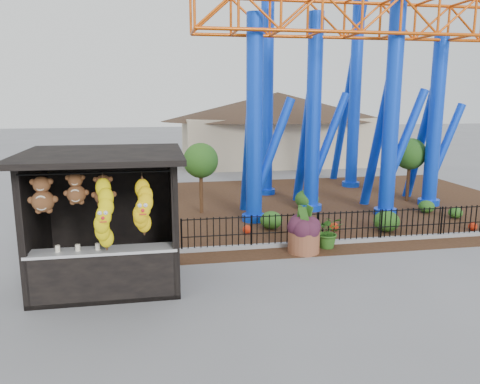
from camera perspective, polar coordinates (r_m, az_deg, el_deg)
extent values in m
plane|color=slate|center=(10.71, 0.43, -12.19)|extent=(120.00, 120.00, 0.00)
cube|color=#331E11|center=(19.06, 7.82, -1.62)|extent=(18.00, 12.00, 0.02)
cube|color=gray|center=(14.55, 13.92, -5.80)|extent=(18.00, 0.18, 0.12)
cube|color=black|center=(11.70, -15.55, -10.26)|extent=(3.20, 2.60, 0.10)
cube|color=black|center=(12.45, -15.41, -1.93)|extent=(3.20, 0.12, 3.00)
cube|color=black|center=(11.52, -23.60, -3.57)|extent=(0.12, 2.60, 3.00)
cube|color=black|center=(11.20, -8.08, -3.11)|extent=(0.12, 2.60, 3.00)
cube|color=black|center=(10.72, -16.53, 4.37)|extent=(3.50, 3.40, 0.12)
cube|color=black|center=(10.37, -25.07, -5.31)|extent=(0.14, 0.14, 3.00)
cube|color=black|center=(10.01, -7.85, -4.87)|extent=(0.14, 0.14, 3.00)
cube|color=black|center=(10.55, -16.20, -9.83)|extent=(3.00, 0.50, 1.10)
cube|color=#BBBBC0|center=(10.36, -16.38, -6.88)|extent=(3.10, 0.55, 0.06)
cylinder|color=black|center=(9.57, -17.21, 2.25)|extent=(2.90, 0.04, 0.04)
cylinder|color=blue|center=(16.00, 1.76, 8.63)|extent=(0.56, 0.56, 7.00)
cylinder|color=blue|center=(16.52, 1.69, -3.16)|extent=(0.84, 0.84, 0.24)
cylinder|color=blue|center=(17.82, 8.94, 9.28)|extent=(0.56, 0.56, 7.30)
cylinder|color=blue|center=(18.30, 8.60, -1.83)|extent=(0.84, 0.84, 0.24)
cylinder|color=blue|center=(17.72, 18.00, 9.17)|extent=(0.56, 0.56, 7.50)
cylinder|color=blue|center=(18.20, 17.30, -2.31)|extent=(0.84, 0.84, 0.24)
cylinder|color=blue|center=(20.04, 22.67, 7.77)|extent=(0.56, 0.56, 6.60)
cylinder|color=blue|center=(20.45, 21.99, -1.14)|extent=(0.84, 0.84, 0.24)
cylinder|color=blue|center=(20.71, 3.30, 12.74)|extent=(0.56, 0.56, 9.50)
cylinder|color=blue|center=(21.12, 3.15, 0.08)|extent=(0.84, 0.84, 0.24)
cylinder|color=blue|center=(23.12, 13.93, 13.54)|extent=(0.56, 0.56, 10.50)
cylinder|color=blue|center=(23.48, 13.33, 0.94)|extent=(0.84, 0.84, 0.24)
cylinder|color=blue|center=(16.95, 1.11, 5.83)|extent=(0.36, 2.21, 5.85)
cylinder|color=blue|center=(16.54, 3.91, 5.05)|extent=(1.62, 0.32, 3.73)
cylinder|color=blue|center=(18.73, 7.95, 6.61)|extent=(0.36, 2.29, 6.10)
cylinder|color=blue|center=(18.42, 10.60, 5.87)|extent=(1.67, 0.32, 3.88)
cylinder|color=blue|center=(18.57, 16.52, 6.44)|extent=(0.36, 2.34, 6.26)
cylinder|color=blue|center=(18.39, 19.28, 5.64)|extent=(1.71, 0.32, 3.99)
cylinder|color=blue|center=(20.86, 21.17, 5.72)|extent=(0.36, 2.10, 5.53)
cylinder|color=blue|center=(20.74, 23.65, 5.04)|extent=(1.54, 0.32, 3.52)
cylinder|color=brown|center=(13.32, 7.77, -6.04)|extent=(1.14, 1.14, 0.62)
ellipsoid|color=#361525|center=(13.15, 7.84, -3.42)|extent=(0.70, 0.70, 0.64)
imported|color=#225F1C|center=(13.79, 10.73, -4.77)|extent=(1.11, 1.05, 0.97)
ellipsoid|color=#244F17|center=(15.49, 3.83, -3.45)|extent=(0.74, 0.74, 0.59)
ellipsoid|color=#244F17|center=(15.90, 17.43, -3.42)|extent=(0.84, 0.84, 0.67)
ellipsoid|color=#244F17|center=(18.96, 21.78, -1.66)|extent=(0.59, 0.59, 0.47)
ellipsoid|color=#244F17|center=(18.41, 8.16, -0.88)|extent=(0.93, 0.93, 0.74)
ellipsoid|color=#244F17|center=(18.54, 24.79, -2.30)|extent=(0.50, 0.50, 0.40)
sphere|color=red|center=(14.95, 0.87, -4.59)|extent=(0.28, 0.28, 0.28)
sphere|color=red|center=(15.56, 11.40, -4.18)|extent=(0.28, 0.28, 0.28)
sphere|color=red|center=(16.99, 17.20, -3.14)|extent=(0.28, 0.28, 0.28)
sphere|color=red|center=(17.10, 26.52, -3.77)|extent=(0.28, 0.28, 0.28)
cube|color=#BFAD8C|center=(30.78, 4.54, 6.26)|extent=(12.00, 6.00, 3.00)
cone|color=#332319|center=(30.65, 4.61, 10.73)|extent=(15.00, 15.00, 1.80)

